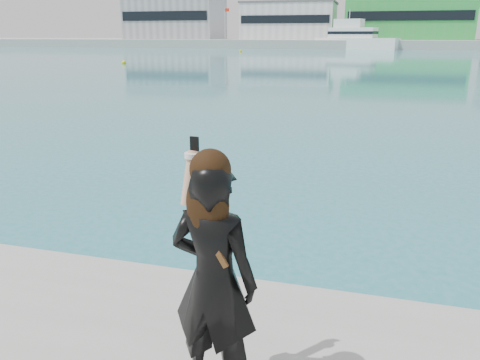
# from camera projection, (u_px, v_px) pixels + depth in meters

# --- Properties ---
(far_quay) EXTENTS (320.00, 40.00, 2.00)m
(far_quay) POSITION_uv_depth(u_px,v_px,m) (372.00, 43.00, 123.64)
(far_quay) COLOR #9E9E99
(far_quay) RESTS_ON ground
(warehouse_grey_left) EXTENTS (26.52, 16.36, 11.50)m
(warehouse_grey_left) POSITION_uv_depth(u_px,v_px,m) (175.00, 18.00, 133.83)
(warehouse_grey_left) COLOR gray
(warehouse_grey_left) RESTS_ON far_quay
(warehouse_white) EXTENTS (24.48, 15.35, 9.50)m
(warehouse_white) POSITION_uv_depth(u_px,v_px,m) (289.00, 21.00, 125.69)
(warehouse_white) COLOR silver
(warehouse_white) RESTS_ON far_quay
(warehouse_green) EXTENTS (30.60, 16.36, 10.50)m
(warehouse_green) POSITION_uv_depth(u_px,v_px,m) (407.00, 18.00, 117.87)
(warehouse_green) COLOR green
(warehouse_green) RESTS_ON far_quay
(flagpole_left) EXTENTS (1.28, 0.16, 8.00)m
(flagpole_left) POSITION_uv_depth(u_px,v_px,m) (225.00, 21.00, 123.41)
(flagpole_left) COLOR silver
(flagpole_left) RESTS_ON far_quay
(flagpole_right) EXTENTS (1.28, 0.16, 8.00)m
(flagpole_right) POSITION_uv_depth(u_px,v_px,m) (473.00, 20.00, 108.06)
(flagpole_right) COLOR silver
(flagpole_right) RESTS_ON far_quay
(motor_yacht) EXTENTS (19.48, 10.16, 8.76)m
(motor_yacht) POSITION_uv_depth(u_px,v_px,m) (355.00, 38.00, 107.87)
(motor_yacht) COLOR white
(motor_yacht) RESTS_ON ground
(buoy_far) EXTENTS (0.50, 0.50, 0.50)m
(buoy_far) POSITION_uv_depth(u_px,v_px,m) (241.00, 52.00, 92.10)
(buoy_far) COLOR yellow
(buoy_far) RESTS_ON ground
(buoy_extra) EXTENTS (0.50, 0.50, 0.50)m
(buoy_extra) POSITION_uv_depth(u_px,v_px,m) (124.00, 64.00, 55.38)
(buoy_extra) COLOR yellow
(buoy_extra) RESTS_ON ground
(woman) EXTENTS (0.71, 0.51, 1.91)m
(woman) POSITION_uv_depth(u_px,v_px,m) (213.00, 274.00, 3.31)
(woman) COLOR black
(woman) RESTS_ON near_quay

